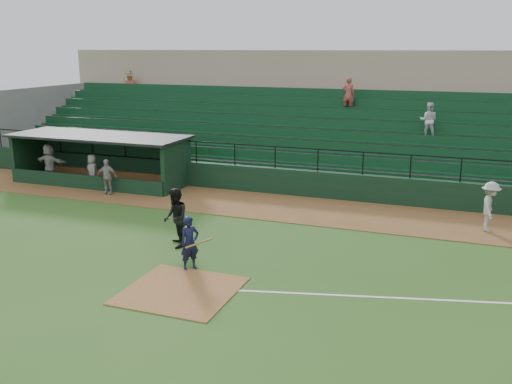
% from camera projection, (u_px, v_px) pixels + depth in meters
% --- Properties ---
extents(ground, '(90.00, 90.00, 0.00)m').
position_uv_depth(ground, '(197.00, 278.00, 16.61)').
color(ground, '#2A511A').
rests_on(ground, ground).
extents(warning_track, '(40.00, 4.00, 0.03)m').
position_uv_depth(warning_track, '(281.00, 207.00, 23.87)').
color(warning_track, brown).
rests_on(warning_track, ground).
extents(home_plate_dirt, '(3.00, 3.00, 0.03)m').
position_uv_depth(home_plate_dirt, '(181.00, 290.00, 15.70)').
color(home_plate_dirt, brown).
rests_on(home_plate_dirt, ground).
extents(foul_line, '(17.49, 4.44, 0.01)m').
position_uv_depth(foul_line, '(488.00, 302.00, 14.99)').
color(foul_line, white).
rests_on(foul_line, ground).
extents(stadium_structure, '(38.00, 13.08, 6.40)m').
position_uv_depth(stadium_structure, '(329.00, 127.00, 30.98)').
color(stadium_structure, black).
rests_on(stadium_structure, ground).
extents(dugout, '(8.90, 3.20, 2.42)m').
position_uv_depth(dugout, '(105.00, 155.00, 28.25)').
color(dugout, black).
rests_on(dugout, ground).
extents(batter_at_plate, '(1.14, 0.73, 1.67)m').
position_uv_depth(batter_at_plate, '(190.00, 243.00, 17.04)').
color(batter_at_plate, black).
rests_on(batter_at_plate, ground).
extents(umpire, '(1.18, 1.24, 2.02)m').
position_uv_depth(umpire, '(175.00, 218.00, 18.97)').
color(umpire, black).
rests_on(umpire, ground).
extents(runner, '(0.71, 1.21, 1.84)m').
position_uv_depth(runner, '(490.00, 207.00, 20.53)').
color(runner, '#ACA6A0').
rests_on(runner, warning_track).
extents(dugout_player_a, '(1.02, 0.61, 1.62)m').
position_uv_depth(dugout_player_a, '(107.00, 177.00, 25.77)').
color(dugout_player_a, '#9A9590').
rests_on(dugout_player_a, warning_track).
extents(dugout_player_b, '(0.92, 0.89, 1.59)m').
position_uv_depth(dugout_player_b, '(93.00, 171.00, 27.11)').
color(dugout_player_b, gray).
rests_on(dugout_player_b, warning_track).
extents(dugout_player_c, '(1.83, 0.68, 1.94)m').
position_uv_depth(dugout_player_c, '(50.00, 163.00, 28.06)').
color(dugout_player_c, '#A8A29D').
rests_on(dugout_player_c, warning_track).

